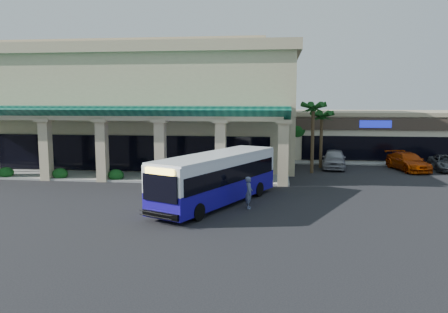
# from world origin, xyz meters

# --- Properties ---
(ground) EXTENTS (110.00, 110.00, 0.00)m
(ground) POSITION_xyz_m (0.00, 0.00, 0.00)
(ground) COLOR black
(main_building) EXTENTS (30.80, 14.80, 11.35)m
(main_building) POSITION_xyz_m (-8.00, 16.00, 5.67)
(main_building) COLOR #BEB088
(main_building) RESTS_ON ground
(arcade) EXTENTS (30.00, 6.20, 5.70)m
(arcade) POSITION_xyz_m (-8.00, 6.80, 2.85)
(arcade) COLOR #0D503F
(arcade) RESTS_ON ground
(strip_mall) EXTENTS (22.50, 12.50, 4.90)m
(strip_mall) POSITION_xyz_m (18.00, 24.00, 2.45)
(strip_mall) COLOR beige
(strip_mall) RESTS_ON ground
(palm_0) EXTENTS (2.40, 2.40, 6.60)m
(palm_0) POSITION_xyz_m (8.50, 11.00, 3.30)
(palm_0) COLOR #103C12
(palm_0) RESTS_ON ground
(palm_1) EXTENTS (2.40, 2.40, 5.80)m
(palm_1) POSITION_xyz_m (9.50, 14.00, 2.90)
(palm_1) COLOR #103C12
(palm_1) RESTS_ON ground
(broadleaf_tree) EXTENTS (2.60, 2.60, 4.81)m
(broadleaf_tree) POSITION_xyz_m (7.50, 19.00, 2.41)
(broadleaf_tree) COLOR #0F4212
(broadleaf_tree) RESTS_ON ground
(transit_bus) EXTENTS (6.80, 10.82, 3.01)m
(transit_bus) POSITION_xyz_m (2.09, -1.00, 1.50)
(transit_bus) COLOR #1B0E98
(transit_bus) RESTS_ON ground
(pedestrian) EXTENTS (0.46, 0.68, 1.83)m
(pedestrian) POSITION_xyz_m (4.03, -1.76, 0.91)
(pedestrian) COLOR #4F5979
(pedestrian) RESTS_ON ground
(car_silver) EXTENTS (2.68, 5.23, 1.70)m
(car_silver) POSITION_xyz_m (10.68, 13.86, 0.85)
(car_silver) COLOR #9C9BA5
(car_silver) RESTS_ON ground
(car_red) EXTENTS (3.23, 5.67, 1.55)m
(car_red) POSITION_xyz_m (16.94, 13.40, 0.78)
(car_red) COLOR #AB3503
(car_red) RESTS_ON ground
(car_gray) EXTENTS (2.68, 5.05, 1.35)m
(car_gray) POSITION_xyz_m (20.23, 13.71, 0.68)
(car_gray) COLOR #444950
(car_gray) RESTS_ON ground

